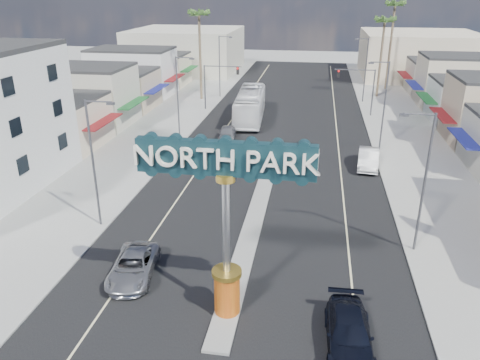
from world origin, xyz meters
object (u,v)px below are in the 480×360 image
(streetlight_l_mid, at_px, (179,95))
(palm_left_far, at_px, (199,18))
(streetlight_l_near, at_px, (95,158))
(streetlight_l_far, at_px, (221,63))
(streetlight_r_near, at_px, (423,177))
(suv_left, at_px, (133,266))
(car_parked_right, at_px, (368,159))
(city_bus, at_px, (250,105))
(streetlight_r_far, at_px, (365,67))
(palm_right_mid, at_px, (385,24))
(palm_right_far, at_px, (395,9))
(suv_right, at_px, (349,333))
(gateway_sign, at_px, (226,210))
(traffic_signal_right, at_px, (359,83))
(traffic_signal_left, at_px, (218,79))
(streetlight_r_mid, at_px, (383,102))
(car_parked_left, at_px, (227,134))

(streetlight_l_mid, relative_size, palm_left_far, 0.69)
(streetlight_l_near, distance_m, streetlight_l_far, 42.00)
(streetlight_r_near, distance_m, suv_left, 17.87)
(suv_left, bearing_deg, car_parked_right, 46.44)
(car_parked_right, relative_size, city_bus, 0.39)
(streetlight_r_far, xyz_separation_m, palm_right_mid, (2.57, 4.00, 5.54))
(streetlight_l_near, xyz_separation_m, palm_right_far, (25.43, 52.00, 7.32))
(streetlight_l_near, bearing_deg, streetlight_l_far, 90.00)
(suv_right, bearing_deg, gateway_sign, 164.80)
(gateway_sign, relative_size, suv_right, 1.77)
(traffic_signal_right, height_order, city_bus, traffic_signal_right)
(gateway_sign, xyz_separation_m, traffic_signal_left, (-9.18, 42.02, -1.65))
(streetlight_l_near, xyz_separation_m, streetlight_r_far, (20.87, 42.00, 0.00))
(traffic_signal_left, xyz_separation_m, streetlight_r_near, (19.62, -33.99, 0.79))
(streetlight_l_far, height_order, palm_right_mid, palm_right_mid)
(streetlight_r_mid, xyz_separation_m, car_parked_right, (-1.43, -5.11, -4.21))
(streetlight_l_near, distance_m, palm_right_mid, 51.92)
(car_parked_right, bearing_deg, suv_left, -120.37)
(suv_left, xyz_separation_m, suv_right, (11.98, -3.83, 0.04))
(traffic_signal_right, xyz_separation_m, streetlight_r_near, (1.25, -33.99, 0.79))
(gateway_sign, relative_size, streetlight_l_far, 1.02)
(streetlight_r_far, height_order, suv_left, streetlight_r_far)
(streetlight_r_far, bearing_deg, car_parked_left, -127.13)
(gateway_sign, relative_size, palm_left_far, 0.70)
(palm_left_far, bearing_deg, car_parked_right, -48.78)
(streetlight_l_mid, xyz_separation_m, palm_right_far, (25.43, 32.00, 7.32))
(palm_right_far, bearing_deg, gateway_sign, -104.03)
(streetlight_l_mid, distance_m, streetlight_r_near, 28.90)
(streetlight_l_mid, xyz_separation_m, car_parked_left, (4.93, 0.95, -4.32))
(palm_right_far, bearing_deg, streetlight_l_far, -158.54)
(suv_left, bearing_deg, city_bus, 79.80)
(palm_right_mid, distance_m, city_bus, 25.16)
(traffic_signal_right, distance_m, palm_right_mid, 14.10)
(car_parked_left, bearing_deg, palm_left_far, 104.74)
(traffic_signal_right, height_order, car_parked_right, traffic_signal_right)
(car_parked_right, bearing_deg, city_bus, 137.15)
(traffic_signal_left, bearing_deg, traffic_signal_right, 0.00)
(streetlight_l_near, bearing_deg, car_parked_left, 76.75)
(streetlight_r_near, relative_size, streetlight_r_mid, 1.00)
(streetlight_r_far, bearing_deg, traffic_signal_left, -157.80)
(palm_left_far, relative_size, city_bus, 0.99)
(palm_right_far, xyz_separation_m, city_bus, (-19.25, -22.08, -10.54))
(suv_right, relative_size, car_parked_left, 1.18)
(streetlight_l_mid, distance_m, city_bus, 12.12)
(gateway_sign, height_order, traffic_signal_left, gateway_sign)
(streetlight_l_mid, bearing_deg, suv_right, -60.81)
(palm_right_mid, relative_size, suv_left, 2.38)
(car_parked_left, bearing_deg, streetlight_r_far, 46.11)
(traffic_signal_right, xyz_separation_m, city_bus, (-13.44, -4.08, -2.43))
(traffic_signal_right, xyz_separation_m, palm_right_far, (5.82, 18.01, 8.11))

